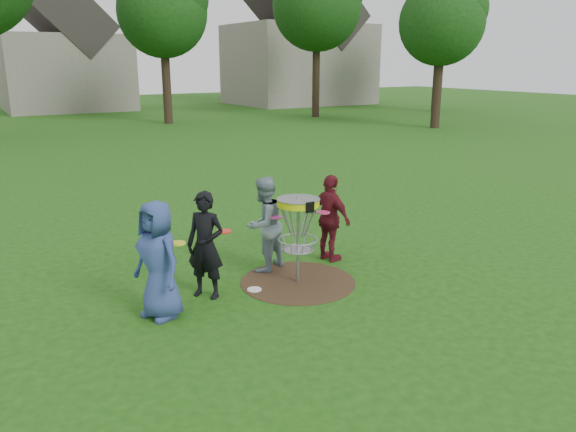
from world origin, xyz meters
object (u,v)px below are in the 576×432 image
player_grey (264,224)px  disc_golf_basket (298,219)px  player_maroon (330,218)px  player_blue (158,260)px  player_black (206,245)px

player_grey → disc_golf_basket: size_ratio=1.13×
player_grey → player_maroon: size_ratio=1.04×
player_blue → disc_golf_basket: 2.23m
player_black → player_maroon: player_black is taller
player_black → disc_golf_basket: size_ratio=1.14×
player_blue → player_black: (0.80, 0.31, -0.02)m
player_grey → player_maroon: 1.20m
player_blue → player_black: size_ratio=1.03×
player_maroon → disc_golf_basket: bearing=110.3°
player_blue → player_maroon: size_ratio=1.07×
player_blue → player_maroon: player_blue is taller
player_maroon → player_black: bearing=88.5°
player_maroon → player_blue: bearing=91.9°
player_black → player_grey: player_black is taller
player_grey → disc_golf_basket: player_grey is taller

